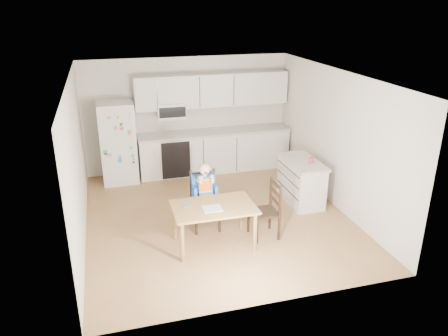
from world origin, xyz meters
TOP-DOWN VIEW (x-y plane):
  - room at (0.00, 0.48)m, footprint 4.52×5.01m
  - refrigerator at (-1.55, 2.15)m, footprint 0.72×0.70m
  - kitchen_run at (0.50, 2.24)m, footprint 3.37×0.62m
  - kitchen_island at (1.70, 0.17)m, footprint 0.59×1.12m
  - red_cup at (1.80, 0.02)m, footprint 0.09×0.09m
  - dining_table at (-0.29, -0.92)m, footprint 1.27×0.82m
  - napkin at (-0.33, -1.01)m, footprint 0.28×0.25m
  - toddler_spoon at (-0.69, -0.83)m, footprint 0.12×0.06m
  - chair_booster at (-0.28, -0.31)m, footprint 0.45×0.45m
  - chair_side at (0.66, -0.87)m, footprint 0.43×0.43m

SIDE VIEW (x-z plane):
  - kitchen_island at x=1.70m, z-range 0.00..0.83m
  - chair_side at x=0.66m, z-range 0.06..1.01m
  - dining_table at x=-0.29m, z-range 0.25..0.93m
  - napkin at x=-0.33m, z-range 0.68..0.69m
  - toddler_spoon at x=-0.69m, z-range 0.68..0.70m
  - chair_booster at x=-0.28m, z-range 0.12..1.28m
  - refrigerator at x=-1.55m, z-range 0.00..1.70m
  - kitchen_run at x=0.50m, z-range -0.20..1.95m
  - red_cup at x=1.80m, z-range 0.83..0.94m
  - room at x=0.00m, z-range -0.01..2.51m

